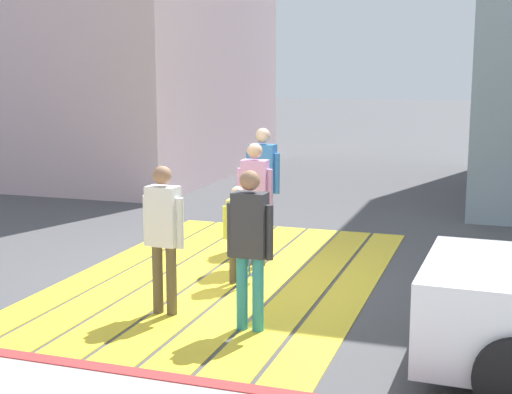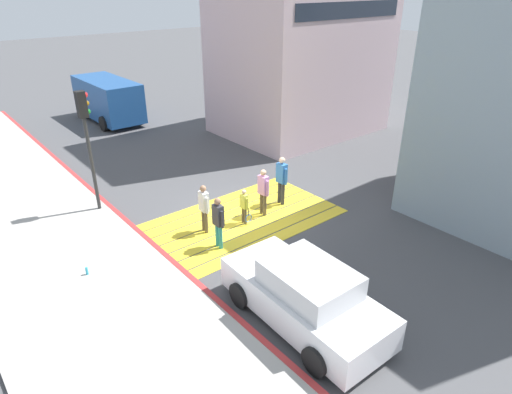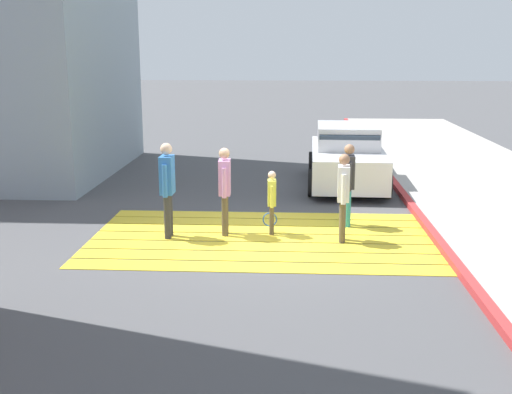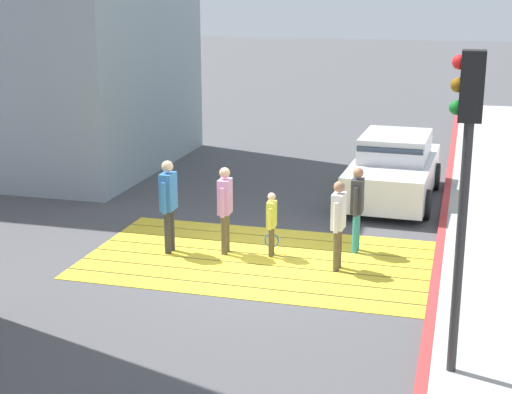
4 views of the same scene
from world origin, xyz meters
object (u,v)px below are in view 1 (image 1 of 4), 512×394
object	(u,v)px
pedestrian_adult_side	(255,195)
pedestrian_adult_trailing	(250,239)
pedestrian_child_with_racket	(238,230)
pedestrian_adult_lead	(163,229)
pedestrian_teen_behind	(263,179)

from	to	relation	value
pedestrian_adult_side	pedestrian_adult_trailing	bearing A→B (deg)	-162.52
pedestrian_adult_trailing	pedestrian_child_with_racket	size ratio (longest dim) A/B	1.34
pedestrian_adult_side	pedestrian_child_with_racket	xyz separation A→B (m)	(-0.89, -0.08, -0.29)
pedestrian_adult_lead	pedestrian_adult_trailing	distance (m)	1.07
pedestrian_teen_behind	pedestrian_child_with_racket	xyz separation A→B (m)	(-1.93, -0.31, -0.35)
pedestrian_adult_side	pedestrian_teen_behind	distance (m)	1.07
pedestrian_teen_behind	pedestrian_child_with_racket	bearing A→B (deg)	-170.87
pedestrian_teen_behind	pedestrian_child_with_racket	size ratio (longest dim) A/B	1.45
pedestrian_adult_lead	pedestrian_adult_side	bearing A→B (deg)	-7.67
pedestrian_teen_behind	pedestrian_adult_side	bearing A→B (deg)	-167.75
pedestrian_adult_lead	pedestrian_teen_behind	bearing A→B (deg)	-1.22
pedestrian_adult_trailing	pedestrian_adult_side	distance (m)	2.50
pedestrian_adult_side	pedestrian_child_with_racket	size ratio (longest dim) A/B	1.36
pedestrian_adult_side	pedestrian_teen_behind	world-z (taller)	pedestrian_teen_behind
pedestrian_adult_trailing	pedestrian_teen_behind	world-z (taller)	pedestrian_teen_behind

